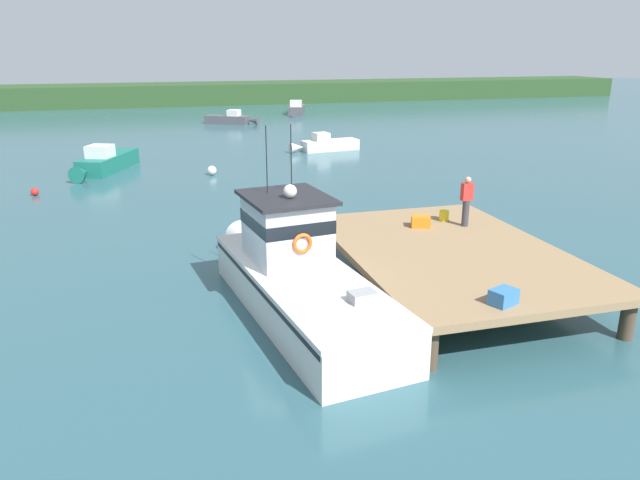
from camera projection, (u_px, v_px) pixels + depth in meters
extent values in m
plane|color=#2D5660|center=(290.00, 306.00, 16.44)|extent=(200.00, 200.00, 0.00)
cylinder|color=#4C3D2D|center=(430.00, 348.00, 13.10)|extent=(0.36, 0.36, 1.00)
cylinder|color=#4C3D2D|center=(628.00, 320.00, 14.44)|extent=(0.36, 0.36, 1.00)
cylinder|color=#4C3D2D|center=(325.00, 238.00, 20.60)|extent=(0.36, 0.36, 1.00)
cylinder|color=#4C3D2D|center=(462.00, 226.00, 21.95)|extent=(0.36, 0.36, 1.00)
cube|color=#937551|center=(451.00, 252.00, 17.34)|extent=(6.00, 9.00, 0.20)
cube|color=silver|center=(304.00, 297.00, 15.62)|extent=(3.57, 8.27, 1.10)
cone|color=silver|center=(248.00, 243.00, 19.89)|extent=(1.34, 1.93, 1.10)
cube|color=black|center=(304.00, 281.00, 15.48)|extent=(3.57, 8.11, 0.12)
cube|color=silver|center=(304.00, 275.00, 15.43)|extent=(3.61, 8.27, 0.12)
cube|color=silver|center=(287.00, 231.00, 16.22)|extent=(2.18, 2.44, 1.80)
cube|color=black|center=(287.00, 220.00, 16.12)|extent=(2.21, 2.46, 0.36)
cube|color=#232328|center=(286.00, 197.00, 15.92)|extent=(2.46, 2.77, 0.10)
sphere|color=white|center=(290.00, 191.00, 15.59)|extent=(0.36, 0.36, 0.36)
cylinder|color=black|center=(267.00, 160.00, 15.93)|extent=(0.03, 0.03, 1.80)
cylinder|color=black|center=(291.00, 158.00, 16.20)|extent=(0.03, 0.03, 1.80)
cube|color=#939399|center=(362.00, 299.00, 13.68)|extent=(0.65, 0.52, 0.36)
torus|color=orange|center=(336.00, 322.00, 12.84)|extent=(0.63, 0.63, 0.12)
torus|color=#EA5119|center=(303.00, 244.00, 15.22)|extent=(0.55, 0.17, 0.54)
cube|color=orange|center=(421.00, 222.00, 19.36)|extent=(0.72, 0.62, 0.35)
cube|color=#3370B2|center=(503.00, 297.00, 13.54)|extent=(0.72, 0.63, 0.36)
cylinder|color=yellow|center=(444.00, 216.00, 20.06)|extent=(0.32, 0.32, 0.34)
cylinder|color=#383842|center=(465.00, 213.00, 19.38)|extent=(0.22, 0.22, 0.86)
cube|color=red|center=(467.00, 192.00, 19.16)|extent=(0.36, 0.22, 0.56)
sphere|color=tan|center=(468.00, 180.00, 19.04)|extent=(0.20, 0.20, 0.20)
cube|color=#4C4C51|center=(227.00, 120.00, 54.65)|extent=(4.08, 3.17, 0.73)
cone|color=#4C4C51|center=(253.00, 120.00, 54.01)|extent=(1.23, 1.14, 0.73)
cube|color=silver|center=(234.00, 113.00, 54.27)|extent=(1.38, 1.39, 0.55)
cube|color=#4C4C51|center=(297.00, 110.00, 62.62)|extent=(2.77, 4.76, 0.82)
cone|color=#4C4C51|center=(294.00, 113.00, 59.93)|extent=(1.13, 1.33, 0.82)
cube|color=silver|center=(296.00, 103.00, 61.65)|extent=(1.45, 1.43, 0.62)
cube|color=#196B5B|center=(109.00, 162.00, 34.23)|extent=(3.34, 5.11, 0.89)
cone|color=#196B5B|center=(82.00, 173.00, 31.34)|extent=(1.29, 1.47, 0.89)
cube|color=silver|center=(100.00, 151.00, 33.18)|extent=(1.62, 1.61, 0.67)
cube|color=silver|center=(330.00, 145.00, 40.72)|extent=(4.01, 1.78, 0.70)
cone|color=silver|center=(297.00, 147.00, 39.79)|extent=(1.06, 0.84, 0.70)
cube|color=silver|center=(321.00, 137.00, 40.27)|extent=(1.10, 1.11, 0.53)
sphere|color=silver|center=(212.00, 170.00, 32.96)|extent=(0.51, 0.51, 0.51)
sphere|color=red|center=(35.00, 192.00, 28.44)|extent=(0.38, 0.38, 0.38)
cube|color=#284723|center=(175.00, 94.00, 72.82)|extent=(120.00, 8.00, 2.40)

